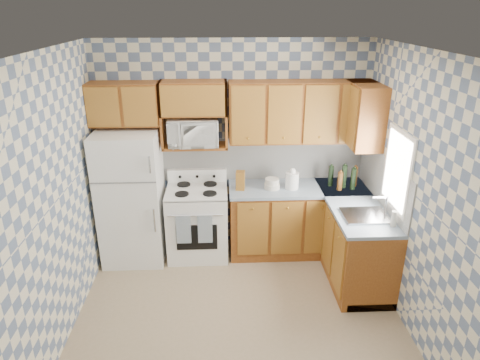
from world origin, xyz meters
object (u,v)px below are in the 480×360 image
refrigerator (132,197)px  electric_kettle (292,181)px  stove_body (198,223)px  microwave (193,132)px

refrigerator → electric_kettle: refrigerator is taller
refrigerator → electric_kettle: bearing=0.0°
refrigerator → stove_body: refrigerator is taller
microwave → stove_body: bearing=-84.4°
stove_body → electric_kettle: bearing=-1.2°
refrigerator → stove_body: bearing=1.8°
electric_kettle → refrigerator: bearing=-180.0°
refrigerator → microwave: bearing=13.5°
stove_body → electric_kettle: 1.33m
refrigerator → microwave: microwave is taller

